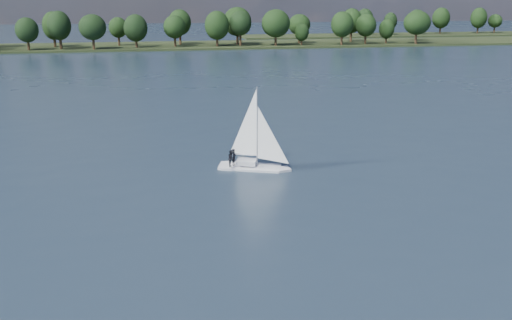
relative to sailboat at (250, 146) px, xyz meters
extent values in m
plane|color=#233342|center=(-10.17, 59.71, -2.62)|extent=(700.00, 700.00, 0.00)
cube|color=black|center=(-10.17, 171.71, -2.62)|extent=(660.00, 40.00, 1.50)
cube|color=black|center=(149.83, 219.71, -2.62)|extent=(220.00, 30.00, 1.40)
cube|color=silver|center=(0.10, 0.01, -2.62)|extent=(7.35, 4.56, 0.84)
cube|color=silver|center=(0.10, 0.01, -1.78)|extent=(2.42, 1.96, 0.52)
cylinder|color=silver|center=(0.10, 0.01, 2.15)|extent=(0.13, 0.13, 8.38)
imported|color=black|center=(-1.75, 0.13, -1.16)|extent=(0.70, 0.79, 1.81)
imported|color=black|center=(-2.11, -0.30, -1.16)|extent=(0.81, 0.97, 1.81)
camera|label=1|loc=(-11.64, -57.56, 14.94)|focal=40.00mm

